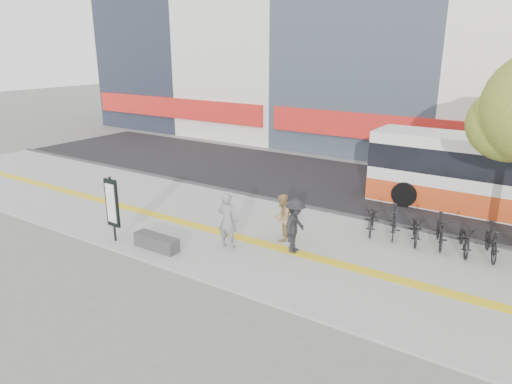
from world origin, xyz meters
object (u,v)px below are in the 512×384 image
Objects in this scene: signboard at (112,204)px; bench at (157,242)px; seated_woman at (227,220)px; pedestrian_dark at (295,226)px; pedestrian_tan at (282,217)px.

bench is at bearing 10.81° from signboard.
signboard is 1.21× the size of seated_woman.
signboard is 5.94m from pedestrian_dark.
pedestrian_dark reaches higher than bench.
signboard reaches higher than bench.
pedestrian_tan is at bearing 34.61° from signboard.
signboard is (-1.60, -0.31, 1.06)m from bench.
pedestrian_tan is 1.02m from pedestrian_dark.
signboard is at bearing 108.75° from pedestrian_dark.
pedestrian_tan is (4.53, 3.13, -0.50)m from signboard.
signboard is 1.27× the size of pedestrian_dark.
pedestrian_tan reaches higher than bench.
bench is 4.41m from pedestrian_dark.
pedestrian_dark is (0.82, -0.59, 0.08)m from pedestrian_tan.
pedestrian_dark is (5.35, 2.54, -0.42)m from signboard.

